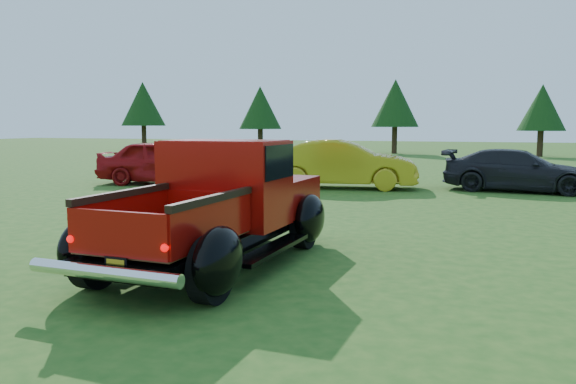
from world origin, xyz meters
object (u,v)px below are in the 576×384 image
Objects in this scene: tree_far_west at (143,104)px; show_car_red at (164,162)px; tree_west at (260,108)px; tree_mid_left at (395,103)px; show_car_grey at (518,170)px; show_car_yellow at (343,164)px; tree_mid_right at (542,108)px; pickup_truck at (226,203)px.

show_car_red is at bearing -55.71° from tree_far_west.
tree_west is 9.22m from tree_mid_left.
show_car_grey is at bearing -50.46° from tree_west.
show_car_yellow is (5.86, 0.74, 0.01)m from show_car_red.
show_car_yellow is at bearing -110.25° from tree_mid_right.
show_car_yellow is (1.41, -21.59, -2.63)m from tree_mid_left.
show_car_yellow is at bearing 95.88° from pickup_truck.
show_car_yellow is at bearing -62.02° from tree_west.
pickup_truck is (10.90, -29.23, -2.28)m from tree_west.
tree_west is 18.03m from tree_mid_right.
tree_west is 1.07× the size of show_car_red.
pickup_truck is at bearing 161.95° from show_car_grey.
tree_west is 22.30m from show_car_yellow.
tree_mid_left reaches higher than show_car_grey.
pickup_truck reaches higher than show_car_yellow.
tree_far_west is at bearing 24.32° from show_car_red.
show_car_yellow is (-7.59, -20.59, -2.22)m from tree_mid_right.
tree_mid_right is 0.97× the size of show_car_yellow.
tree_mid_left reaches higher than show_car_yellow.
tree_far_west reaches higher than tree_west.
show_car_red is at bearing -77.40° from tree_west.
tree_mid_left reaches higher than pickup_truck.
show_car_grey is (4.60, 10.45, -0.21)m from pickup_truck.
tree_mid_right is 1.02× the size of show_car_red.
tree_far_west is 32.40m from show_car_grey.
tree_west reaches higher than show_car_yellow.
pickup_truck is 11.42m from show_car_grey.
tree_mid_left is (19.00, 1.00, -0.14)m from tree_far_west.
tree_mid_right is 22.06m from show_car_yellow.
show_car_grey is at bearing -89.80° from show_car_yellow.
tree_far_west is 10.06m from tree_west.
pickup_truck is at bearing -55.35° from tree_far_west.
pickup_truck reaches higher than show_car_red.
tree_mid_left is 31.39m from pickup_truck.
tree_far_west is at bearing 174.29° from tree_west.
tree_mid_left is at bearing 23.08° from show_car_grey.
tree_far_west is 1.14× the size of show_car_yellow.
show_car_red is (14.54, -21.33, -2.78)m from tree_far_west.
show_car_red is 0.95× the size of show_car_yellow.
show_car_red is at bearing 88.35° from show_car_yellow.
show_car_grey is at bearing -37.80° from tree_far_west.
show_car_grey is (10.96, 1.55, -0.12)m from show_car_red.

